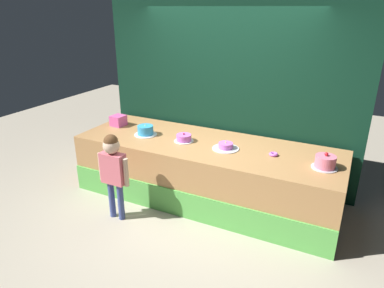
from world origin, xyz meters
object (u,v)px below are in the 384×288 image
object	(u,v)px
pink_box	(118,121)
cake_center_left	(184,138)
donut	(273,154)
cake_center_right	(226,146)
cake_far_right	(325,162)
cake_far_left	(145,131)
child_figure	(113,166)

from	to	relation	value
pink_box	cake_center_left	bearing A→B (deg)	-6.77
donut	cake_center_right	xyz separation A→B (m)	(-0.60, -0.06, 0.01)
cake_far_right	cake_far_left	bearing A→B (deg)	179.90
cake_center_left	cake_center_right	world-z (taller)	cake_center_right
cake_far_left	cake_far_right	size ratio (longest dim) A/B	1.10
cake_far_left	cake_far_right	bearing A→B (deg)	-0.10
pink_box	cake_far_right	distance (m)	3.01
cake_center_right	cake_center_left	bearing A→B (deg)	-179.70
pink_box	cake_far_left	xyz separation A→B (m)	(0.60, -0.16, -0.01)
donut	cake_far_left	size ratio (longest dim) A/B	0.34
cake_center_right	pink_box	bearing A→B (deg)	175.57
donut	cake_center_left	xyz separation A→B (m)	(-1.20, -0.06, 0.03)
cake_center_right	cake_far_right	world-z (taller)	cake_far_right
cake_far_right	child_figure	bearing A→B (deg)	-158.88
child_figure	cake_far_right	xyz separation A→B (m)	(2.28, 0.88, 0.15)
cake_far_left	cake_center_right	world-z (taller)	cake_far_left
donut	cake_far_right	world-z (taller)	cake_far_right
pink_box	cake_center_right	bearing A→B (deg)	-4.43
pink_box	cake_center_right	distance (m)	1.81
donut	cake_center_right	bearing A→B (deg)	-174.44
child_figure	cake_far_left	bearing A→B (deg)	97.66
pink_box	donut	world-z (taller)	pink_box
cake_center_right	cake_far_right	size ratio (longest dim) A/B	1.18
cake_far_left	cake_center_right	distance (m)	1.20
child_figure	pink_box	world-z (taller)	child_figure
cake_far_left	pink_box	bearing A→B (deg)	164.76
pink_box	cake_center_right	xyz separation A→B (m)	(1.80, -0.14, -0.05)
pink_box	cake_far_left	world-z (taller)	cake_far_left
cake_far_left	cake_center_right	xyz separation A→B (m)	(1.20, 0.02, -0.03)
cake_far_right	cake_center_right	bearing A→B (deg)	178.64
child_figure	donut	size ratio (longest dim) A/B	10.24
cake_far_left	cake_far_right	world-z (taller)	cake_far_right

